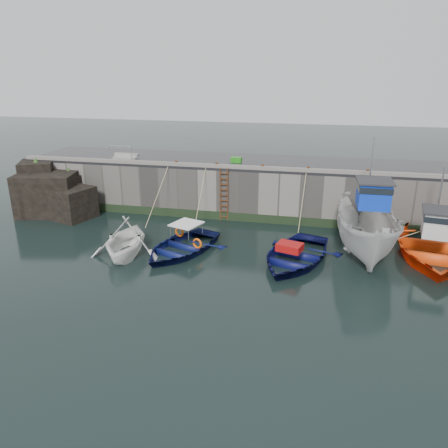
% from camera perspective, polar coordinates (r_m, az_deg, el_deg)
% --- Properties ---
extents(ground, '(120.00, 120.00, 0.00)m').
position_cam_1_polar(ground, '(17.12, -0.59, -10.70)').
color(ground, black).
rests_on(ground, ground).
extents(quay_back, '(30.00, 5.00, 3.00)m').
position_cam_1_polar(quay_back, '(28.02, 5.15, 4.80)').
color(quay_back, slate).
rests_on(quay_back, ground).
extents(road_back, '(30.00, 5.00, 0.16)m').
position_cam_1_polar(road_back, '(27.66, 5.25, 7.97)').
color(road_back, black).
rests_on(road_back, quay_back).
extents(kerb_back, '(30.00, 0.30, 0.20)m').
position_cam_1_polar(kerb_back, '(25.34, 4.57, 7.32)').
color(kerb_back, slate).
rests_on(kerb_back, road_back).
extents(algae_back, '(30.00, 0.08, 0.50)m').
position_cam_1_polar(algae_back, '(25.97, 4.33, 0.74)').
color(algae_back, black).
rests_on(algae_back, ground).
extents(rock_outcrop, '(5.85, 4.24, 3.41)m').
position_cam_1_polar(rock_outcrop, '(29.51, -21.58, 3.77)').
color(rock_outcrop, black).
rests_on(rock_outcrop, ground).
extents(ladder, '(0.51, 0.08, 3.20)m').
position_cam_1_polar(ladder, '(25.86, -0.00, 3.83)').
color(ladder, '#3F1E0F').
rests_on(ladder, ground).
extents(boat_near_white, '(4.18, 4.67, 2.21)m').
position_cam_1_polar(boat_near_white, '(22.05, -12.62, -3.95)').
color(boat_near_white, white).
rests_on(boat_near_white, ground).
extents(boat_near_white_rope, '(0.04, 4.50, 3.10)m').
position_cam_1_polar(boat_near_white_rope, '(25.75, -8.66, -0.20)').
color(boat_near_white_rope, tan).
rests_on(boat_near_white_rope, ground).
extents(boat_near_blue, '(5.06, 5.94, 1.04)m').
position_cam_1_polar(boat_near_blue, '(22.00, -5.60, -3.59)').
color(boat_near_blue, '#0B1247').
rests_on(boat_near_blue, ground).
extents(boat_near_blue_rope, '(0.04, 3.75, 3.10)m').
position_cam_1_polar(boat_near_blue_rope, '(25.43, -2.97, -0.25)').
color(boat_near_blue_rope, tan).
rests_on(boat_near_blue_rope, ground).
extents(boat_near_navy, '(5.28, 6.35, 1.13)m').
position_cam_1_polar(boat_near_navy, '(21.12, 9.20, -4.78)').
color(boat_near_navy, '#0A0E44').
rests_on(boat_near_navy, ground).
extents(boat_near_navy_rope, '(0.04, 3.70, 3.10)m').
position_cam_1_polar(boat_near_navy_rope, '(24.65, 9.77, -1.18)').
color(boat_near_navy_rope, tan).
rests_on(boat_near_navy_rope, ground).
extents(boat_far_white, '(3.01, 7.60, 5.91)m').
position_cam_1_polar(boat_far_white, '(22.43, 18.22, -0.72)').
color(boat_far_white, silver).
rests_on(boat_far_white, ground).
extents(boat_far_orange, '(6.54, 8.33, 4.57)m').
position_cam_1_polar(boat_far_orange, '(23.68, 25.73, -2.49)').
color(boat_far_orange, '#FC450D').
rests_on(boat_far_orange, ground).
extents(fish_crate, '(0.66, 0.46, 0.32)m').
position_cam_1_polar(fish_crate, '(27.32, 1.62, 8.40)').
color(fish_crate, '#238317').
rests_on(fish_crate, road_back).
extents(railing, '(1.60, 1.05, 1.00)m').
position_cam_1_polar(railing, '(28.83, -12.78, 8.61)').
color(railing, '#A5A8AD').
rests_on(railing, road_back).
extents(bollard_a, '(0.18, 0.18, 0.28)m').
position_cam_1_polar(bollard_a, '(26.56, -6.24, 7.93)').
color(bollard_a, '#3F1E0F').
rests_on(bollard_a, road_back).
extents(bollard_b, '(0.18, 0.18, 0.28)m').
position_cam_1_polar(bollard_b, '(25.88, -0.93, 7.73)').
color(bollard_b, '#3F1E0F').
rests_on(bollard_b, road_back).
extents(bollard_c, '(0.18, 0.18, 0.28)m').
position_cam_1_polar(bollard_c, '(25.41, 5.06, 7.43)').
color(bollard_c, '#3F1E0F').
rests_on(bollard_c, road_back).
extents(bollard_d, '(0.18, 0.18, 0.28)m').
position_cam_1_polar(bollard_d, '(25.22, 10.96, 7.06)').
color(bollard_d, '#3F1E0F').
rests_on(bollard_d, road_back).
extents(bollard_e, '(0.18, 0.18, 0.28)m').
position_cam_1_polar(bollard_e, '(25.35, 18.24, 6.49)').
color(bollard_e, '#3F1E0F').
rests_on(bollard_e, road_back).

